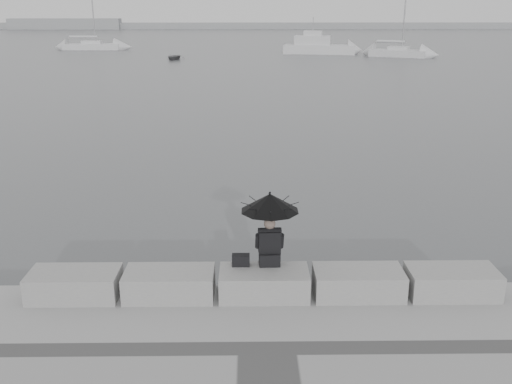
{
  "coord_description": "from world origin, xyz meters",
  "views": [
    {
      "loc": [
        -0.27,
        -9.7,
        5.47
      ],
      "look_at": [
        -0.1,
        3.0,
        1.37
      ],
      "focal_mm": 40.0,
      "sensor_mm": 36.0,
      "label": 1
    }
  ],
  "objects_px": {
    "seated_person": "(270,214)",
    "sailboat_right": "(398,52)",
    "sailboat_left": "(92,46)",
    "motor_cruiser": "(320,47)",
    "dinghy": "(174,57)"
  },
  "relations": [
    {
      "from": "seated_person",
      "to": "motor_cruiser",
      "type": "bearing_deg",
      "value": 79.3
    },
    {
      "from": "seated_person",
      "to": "sailboat_right",
      "type": "xyz_separation_m",
      "value": [
        17.3,
        59.06,
        -1.43
      ]
    },
    {
      "from": "sailboat_left",
      "to": "seated_person",
      "type": "bearing_deg",
      "value": -72.63
    },
    {
      "from": "seated_person",
      "to": "dinghy",
      "type": "bearing_deg",
      "value": 95.81
    },
    {
      "from": "motor_cruiser",
      "to": "sailboat_left",
      "type": "bearing_deg",
      "value": 175.57
    },
    {
      "from": "seated_person",
      "to": "dinghy",
      "type": "height_order",
      "value": "seated_person"
    },
    {
      "from": "sailboat_right",
      "to": "seated_person",
      "type": "bearing_deg",
      "value": -79.21
    },
    {
      "from": "sailboat_left",
      "to": "motor_cruiser",
      "type": "xyz_separation_m",
      "value": [
        30.43,
        -7.96,
        0.37
      ]
    },
    {
      "from": "sailboat_right",
      "to": "sailboat_left",
      "type": "bearing_deg",
      "value": -170.72
    },
    {
      "from": "sailboat_left",
      "to": "sailboat_right",
      "type": "xyz_separation_m",
      "value": [
        39.18,
        -12.61,
        0.02
      ]
    },
    {
      "from": "seated_person",
      "to": "sailboat_right",
      "type": "bearing_deg",
      "value": 70.62
    },
    {
      "from": "seated_person",
      "to": "motor_cruiser",
      "type": "relative_size",
      "value": 0.15
    },
    {
      "from": "sailboat_right",
      "to": "motor_cruiser",
      "type": "bearing_deg",
      "value": 179.1
    },
    {
      "from": "seated_person",
      "to": "motor_cruiser",
      "type": "xyz_separation_m",
      "value": [
        8.56,
        63.71,
        -1.08
      ]
    },
    {
      "from": "sailboat_left",
      "to": "sailboat_right",
      "type": "height_order",
      "value": "same"
    }
  ]
}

